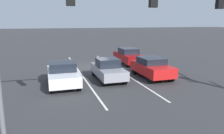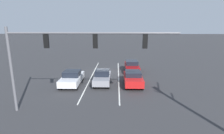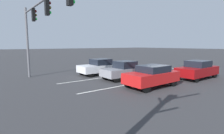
{
  "view_description": "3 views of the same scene",
  "coord_description": "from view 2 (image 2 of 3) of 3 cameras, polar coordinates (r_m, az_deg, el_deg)",
  "views": [
    {
      "loc": [
        4.39,
        19.81,
        4.16
      ],
      "look_at": [
        -0.03,
        5.6,
        1.05
      ],
      "focal_mm": 35.0,
      "sensor_mm": 36.0,
      "label": 1
    },
    {
      "loc": [
        -1.45,
        23.31,
        6.2
      ],
      "look_at": [
        -0.97,
        5.65,
        2.05
      ],
      "focal_mm": 28.0,
      "sensor_mm": 36.0,
      "label": 2
    },
    {
      "loc": [
        -11.11,
        14.86,
        2.94
      ],
      "look_at": [
        -1.35,
        7.52,
        1.38
      ],
      "focal_mm": 28.0,
      "sensor_mm": 36.0,
      "label": 3
    }
  ],
  "objects": [
    {
      "name": "traffic_signal_gantry",
      "position": [
        12.49,
        -14.87,
        5.74
      ],
      "size": [
        11.79,
        0.37,
        6.17
      ],
      "color": "slate",
      "rests_on": "ground_plane"
    },
    {
      "name": "car_white_rightlane_front",
      "position": [
        19.28,
        -12.92,
        -3.47
      ],
      "size": [
        1.9,
        4.3,
        1.55
      ],
      "color": "silver",
      "rests_on": "ground_plane"
    },
    {
      "name": "car_gray_midlane_front",
      "position": [
        19.09,
        -3.19,
        -3.31
      ],
      "size": [
        1.72,
        4.07,
        1.55
      ],
      "color": "gray",
      "rests_on": "ground_plane"
    },
    {
      "name": "lane_stripe_left_divider",
      "position": [
        21.98,
        2.17,
        -3.14
      ],
      "size": [
        0.12,
        16.43,
        0.01
      ],
      "primitive_type": "cube",
      "color": "silver",
      "rests_on": "ground_plane"
    },
    {
      "name": "car_maroon_leftlane_second",
      "position": [
        24.18,
        6.5,
        0.21
      ],
      "size": [
        1.8,
        4.34,
        1.57
      ],
      "color": "maroon",
      "rests_on": "ground_plane"
    },
    {
      "name": "car_red_leftlane_front",
      "position": [
        18.77,
        6.86,
        -3.59
      ],
      "size": [
        1.85,
        4.04,
        1.52
      ],
      "color": "red",
      "rests_on": "ground_plane"
    },
    {
      "name": "lane_stripe_center_divider",
      "position": [
        22.21,
        -6.67,
        -3.06
      ],
      "size": [
        0.12,
        16.43,
        0.01
      ],
      "primitive_type": "cube",
      "color": "silver",
      "rests_on": "ground_plane"
    },
    {
      "name": "ground_plane",
      "position": [
        24.16,
        -1.93,
        -1.64
      ],
      "size": [
        240.0,
        240.0,
        0.0
      ],
      "primitive_type": "plane",
      "color": "#333335"
    }
  ]
}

